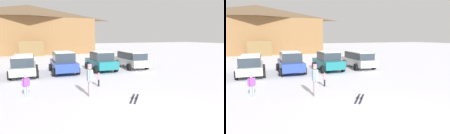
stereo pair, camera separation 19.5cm
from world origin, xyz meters
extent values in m
plane|color=silver|center=(0.00, 0.00, 0.00)|extent=(160.00, 160.00, 0.00)
cube|color=olive|center=(-3.02, 33.72, 3.09)|extent=(21.76, 9.27, 6.18)
pyramid|color=brown|center=(-3.02, 33.72, 7.37)|extent=(22.37, 9.88, 2.37)
cube|color=olive|center=(-3.09, 28.33, 1.20)|extent=(3.62, 1.85, 2.40)
cube|color=#B6C6C2|center=(-4.42, 11.63, 0.60)|extent=(1.98, 4.84, 0.55)
cube|color=#2D3842|center=(-4.42, 11.54, 1.21)|extent=(1.71, 3.69, 0.66)
cube|color=white|center=(-4.42, 11.54, 1.57)|extent=(1.60, 3.51, 0.06)
cylinder|color=black|center=(-5.26, 13.16, 0.32)|extent=(0.26, 0.65, 0.64)
cylinder|color=black|center=(-3.41, 13.05, 0.32)|extent=(0.26, 0.65, 0.64)
cylinder|color=black|center=(-5.42, 10.21, 0.32)|extent=(0.26, 0.65, 0.64)
cylinder|color=black|center=(-3.57, 10.11, 0.32)|extent=(0.26, 0.65, 0.64)
cube|color=#2B47A3|center=(-1.35, 11.65, 0.66)|extent=(2.00, 4.60, 0.69)
cube|color=#2D3842|center=(-1.36, 11.43, 1.37)|extent=(1.68, 2.42, 0.73)
cube|color=white|center=(-1.36, 11.43, 1.77)|extent=(1.57, 2.30, 0.06)
cylinder|color=black|center=(-2.25, 13.10, 0.32)|extent=(0.25, 0.65, 0.64)
cylinder|color=black|center=(-0.32, 13.01, 0.32)|extent=(0.25, 0.65, 0.64)
cylinder|color=black|center=(-2.38, 10.30, 0.32)|extent=(0.25, 0.65, 0.64)
cylinder|color=black|center=(-0.46, 10.21, 0.32)|extent=(0.25, 0.65, 0.64)
cube|color=#1D7880|center=(1.96, 11.39, 0.65)|extent=(1.82, 4.16, 0.67)
cube|color=#2D3842|center=(1.96, 11.19, 1.33)|extent=(1.58, 2.17, 0.68)
cube|color=white|center=(1.96, 11.19, 1.70)|extent=(1.47, 2.06, 0.06)
cylinder|color=black|center=(1.04, 12.69, 0.32)|extent=(0.23, 0.64, 0.64)
cylinder|color=black|center=(2.93, 12.66, 0.32)|extent=(0.23, 0.64, 0.64)
cylinder|color=black|center=(0.99, 10.13, 0.32)|extent=(0.23, 0.64, 0.64)
cylinder|color=black|center=(2.89, 10.10, 0.32)|extent=(0.23, 0.64, 0.64)
cube|color=silver|center=(5.20, 11.57, 0.63)|extent=(1.98, 4.75, 0.61)
cube|color=#2D3842|center=(5.19, 11.47, 1.23)|extent=(1.71, 3.62, 0.60)
cube|color=white|center=(5.19, 11.47, 1.56)|extent=(1.60, 3.44, 0.06)
cylinder|color=black|center=(4.36, 13.06, 0.32)|extent=(0.26, 0.65, 0.64)
cylinder|color=black|center=(6.21, 12.95, 0.32)|extent=(0.26, 0.65, 0.64)
cylinder|color=black|center=(4.19, 10.18, 0.32)|extent=(0.26, 0.65, 0.64)
cylinder|color=black|center=(6.04, 10.07, 0.32)|extent=(0.26, 0.65, 0.64)
cylinder|color=#9CAEC3|center=(-4.48, 5.32, 0.29)|extent=(0.10, 0.10, 0.57)
cylinder|color=#9CAEC3|center=(-4.38, 5.39, 0.29)|extent=(0.10, 0.10, 0.57)
cube|color=purple|center=(-4.43, 5.35, 0.77)|extent=(0.33, 0.29, 0.40)
cylinder|color=purple|center=(-4.58, 5.26, 0.78)|extent=(0.08, 0.08, 0.38)
cylinder|color=purple|center=(-4.28, 5.45, 0.78)|extent=(0.08, 0.08, 0.38)
sphere|color=tan|center=(-4.43, 5.35, 1.05)|extent=(0.15, 0.15, 0.15)
cylinder|color=pink|center=(-4.43, 5.35, 1.13)|extent=(0.14, 0.14, 0.07)
cylinder|color=silver|center=(-1.47, 4.07, 0.41)|extent=(0.15, 0.15, 0.82)
cylinder|color=silver|center=(-1.45, 4.25, 0.41)|extent=(0.15, 0.15, 0.82)
cube|color=#A2BCDD|center=(-1.46, 4.16, 1.11)|extent=(0.27, 0.42, 0.58)
cylinder|color=#A2BCDD|center=(-1.48, 3.90, 1.12)|extent=(0.11, 0.11, 0.55)
cylinder|color=#A2BCDD|center=(-1.44, 4.41, 1.12)|extent=(0.11, 0.11, 0.55)
sphere|color=tan|center=(-1.46, 4.16, 1.50)|extent=(0.21, 0.21, 0.21)
cylinder|color=pink|center=(-1.46, 4.16, 1.62)|extent=(0.20, 0.20, 0.10)
cylinder|color=black|center=(-0.33, 5.92, 0.22)|extent=(0.08, 0.08, 0.44)
cylinder|color=black|center=(-0.28, 6.00, 0.22)|extent=(0.08, 0.08, 0.44)
cube|color=pink|center=(-0.30, 5.96, 0.59)|extent=(0.22, 0.25, 0.31)
cylinder|color=pink|center=(-0.37, 5.84, 0.60)|extent=(0.06, 0.06, 0.29)
cylinder|color=pink|center=(-0.24, 6.08, 0.60)|extent=(0.06, 0.06, 0.29)
sphere|color=tan|center=(-0.30, 5.96, 0.81)|extent=(0.11, 0.11, 0.11)
cylinder|color=black|center=(-0.30, 5.96, 0.87)|extent=(0.11, 0.11, 0.05)
cube|color=#1F2230|center=(0.49, 2.81, 0.01)|extent=(1.04, 1.32, 0.02)
cube|color=black|center=(0.52, 2.85, 0.05)|extent=(0.19, 0.21, 0.06)
cube|color=#1F2230|center=(0.33, 2.93, 0.01)|extent=(1.04, 1.32, 0.02)
cube|color=black|center=(0.36, 2.97, 0.05)|extent=(0.19, 0.21, 0.06)
camera|label=1|loc=(-4.54, -5.32, 3.05)|focal=32.00mm
camera|label=2|loc=(-4.36, -5.40, 3.05)|focal=32.00mm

